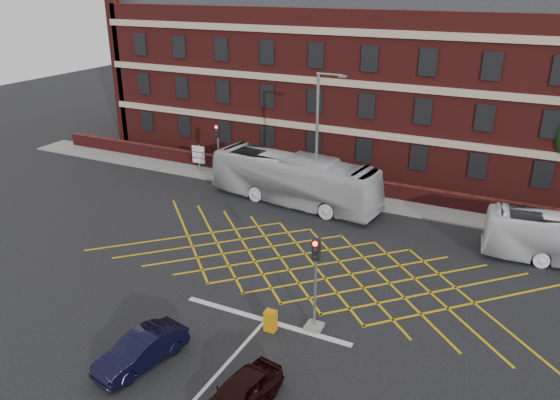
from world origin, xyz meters
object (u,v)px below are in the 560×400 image
at_px(car_maroon, 240,393).
at_px(direction_signs, 199,155).
at_px(bus_left, 294,179).
at_px(street_lamp, 317,166).
at_px(car_navy, 141,350).
at_px(traffic_light_near, 315,293).
at_px(utility_cabinet, 270,321).
at_px(traffic_light_far, 219,158).

height_order(car_maroon, direction_signs, direction_signs).
distance_m(bus_left, direction_signs, 9.43).
bearing_deg(street_lamp, car_navy, -90.71).
bearing_deg(bus_left, car_maroon, -153.90).
bearing_deg(car_maroon, street_lamp, 114.91).
height_order(traffic_light_near, direction_signs, traffic_light_near).
height_order(car_maroon, utility_cabinet, car_maroon).
xyz_separation_m(bus_left, traffic_light_near, (6.77, -12.50, 0.12)).
xyz_separation_m(car_navy, direction_signs, (-10.80, 19.89, 0.74)).
distance_m(car_maroon, traffic_light_far, 23.28).
bearing_deg(direction_signs, street_lamp, -15.17).
distance_m(traffic_light_near, direction_signs, 21.75).
xyz_separation_m(traffic_light_far, direction_signs, (-2.41, 0.92, -0.39)).
bearing_deg(traffic_light_near, car_maroon, -95.32).
height_order(bus_left, street_lamp, street_lamp).
xyz_separation_m(bus_left, street_lamp, (1.88, -0.66, 1.38)).
xyz_separation_m(car_maroon, traffic_light_near, (0.50, 5.37, 1.15)).
bearing_deg(street_lamp, utility_cabinet, -75.62).
relative_size(bus_left, car_maroon, 3.29).
bearing_deg(traffic_light_near, car_navy, -135.22).
height_order(bus_left, traffic_light_far, traffic_light_far).
bearing_deg(car_maroon, car_navy, -173.26).
bearing_deg(car_maroon, utility_cabinet, 114.72).
xyz_separation_m(bus_left, utility_cabinet, (5.15, -13.43, -1.17)).
distance_m(traffic_light_far, direction_signs, 2.60).
xyz_separation_m(bus_left, traffic_light_far, (-6.73, 1.41, 0.12)).
bearing_deg(traffic_light_near, direction_signs, 137.01).
bearing_deg(utility_cabinet, car_maroon, -75.87).
height_order(traffic_light_far, street_lamp, street_lamp).
bearing_deg(traffic_light_far, car_maroon, -56.01).
bearing_deg(bus_left, street_lamp, -102.60).
bearing_deg(utility_cabinet, direction_signs, 132.20).
height_order(direction_signs, utility_cabinet, direction_signs).
height_order(car_navy, direction_signs, direction_signs).
distance_m(car_navy, utility_cabinet, 5.41).
height_order(bus_left, utility_cabinet, bus_left).
relative_size(bus_left, car_navy, 3.06).
relative_size(car_maroon, direction_signs, 1.63).
xyz_separation_m(car_navy, traffic_light_near, (5.10, 5.06, 1.13)).
distance_m(traffic_light_far, street_lamp, 8.94).
distance_m(bus_left, car_navy, 17.67).
xyz_separation_m(car_maroon, street_lamp, (-4.39, 17.21, 2.41)).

